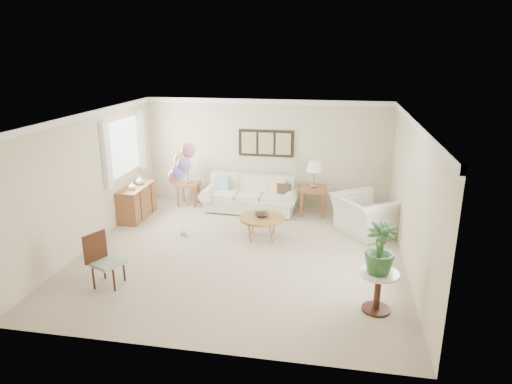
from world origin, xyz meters
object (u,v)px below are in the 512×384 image
accent_chair (104,258)px  coffee_table (262,219)px  armchair (365,215)px  balloon_cluster (181,165)px  sofa (251,197)px

accent_chair → coffee_table: bearing=46.9°
armchair → balloon_cluster: bearing=68.4°
sofa → balloon_cluster: size_ratio=1.18×
accent_chair → armchair: bearing=35.4°
sofa → armchair: size_ratio=1.88×
sofa → armchair: 2.80m
sofa → balloon_cluster: 2.40m
sofa → accent_chair: size_ratio=2.57×
armchair → coffee_table: bearing=73.6°
armchair → balloon_cluster: (-3.69, -0.85, 1.12)m
coffee_table → balloon_cluster: 1.95m
sofa → balloon_cluster: (-1.06, -1.80, 1.19)m
sofa → armchair: bearing=-19.8°
accent_chair → balloon_cluster: size_ratio=0.46×
coffee_table → armchair: bearing=18.2°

